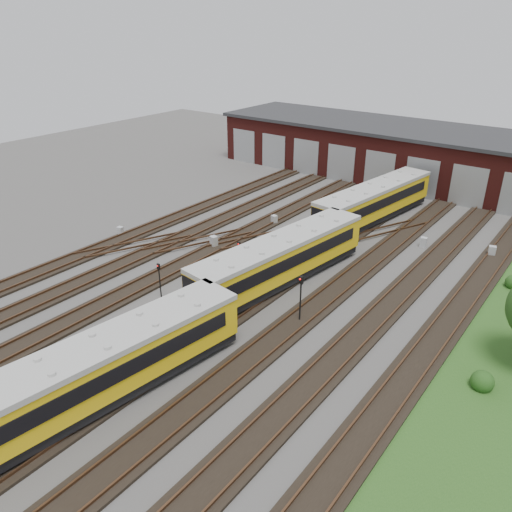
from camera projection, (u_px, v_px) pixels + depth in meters
The scene contains 14 objects.
ground at pixel (185, 322), 33.20m from camera, with size 120.00×120.00×0.00m, color #454340.
track_network at pixel (190, 316), 33.66m from camera, with size 30.40×70.00×0.33m.
maintenance_shed at pixel (416, 154), 60.45m from camera, with size 51.00×12.50×6.35m.
metro_train at pixel (281, 259), 37.12m from camera, with size 5.01×48.43×3.35m.
signal_mast_0 at pixel (159, 276), 35.32m from camera, with size 0.22×0.20×2.72m.
signal_mast_1 at pixel (239, 253), 38.95m from camera, with size 0.26×0.24×2.61m.
signal_mast_2 at pixel (338, 208), 47.47m from camera, with size 0.25×0.23×2.92m.
signal_mast_3 at pixel (301, 293), 32.30m from camera, with size 0.29×0.28×3.40m.
relay_cabinet_0 at pixel (120, 231), 46.05m from camera, with size 0.52×0.43×0.86m, color #B5B8BA.
relay_cabinet_1 at pixel (274, 220), 48.60m from camera, with size 0.53×0.45×0.89m, color #B5B8BA.
relay_cabinet_2 at pixel (214, 242), 43.72m from camera, with size 0.61×0.51×1.02m, color #B5B8BA.
relay_cabinet_3 at pixel (423, 242), 43.81m from camera, with size 0.53×0.44×0.88m, color #B5B8BA.
relay_cabinet_4 at pixel (492, 251), 42.07m from camera, with size 0.55×0.46×0.92m, color #B5B8BA.
bush_0 at pixel (483, 379), 27.04m from camera, with size 1.25×1.25×1.25m, color #1C4213.
Camera 1 is at (20.70, -19.41, 18.40)m, focal length 35.00 mm.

